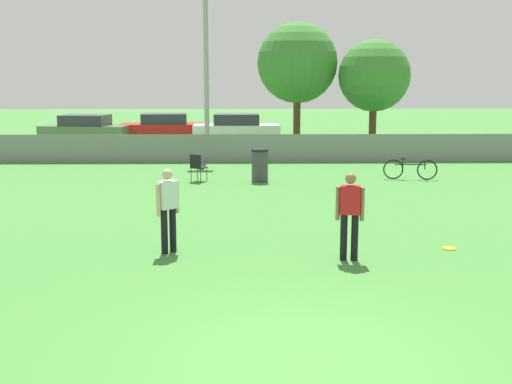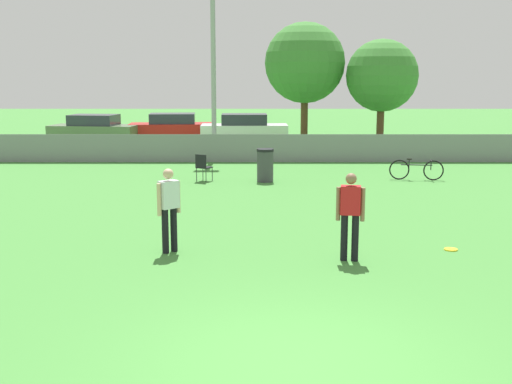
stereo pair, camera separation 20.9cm
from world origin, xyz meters
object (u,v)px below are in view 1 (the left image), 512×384
(light_pole, at_px, (206,33))
(folding_chair_sideline, at_px, (197,166))
(frisbee_disc, at_px, (449,248))
(parked_car_olive, at_px, (86,129))
(bicycle_sideline, at_px, (410,169))
(player_receiver_white, at_px, (168,205))
(player_defender_red, at_px, (350,211))
(tree_near_pole, at_px, (297,63))
(parked_car_red, at_px, (165,127))
(trash_bin, at_px, (260,165))
(parked_car_white, at_px, (236,129))
(tree_far_right, at_px, (374,76))

(light_pole, xyz_separation_m, folding_chair_sideline, (0.04, -6.37, -4.56))
(frisbee_disc, bearing_deg, light_pole, 110.75)
(parked_car_olive, bearing_deg, frisbee_disc, -52.00)
(bicycle_sideline, bearing_deg, player_receiver_white, -119.97)
(frisbee_disc, bearing_deg, player_defender_red, -161.02)
(tree_near_pole, relative_size, parked_car_olive, 1.24)
(player_defender_red, distance_m, parked_car_red, 23.27)
(parked_car_olive, bearing_deg, trash_bin, -47.66)
(frisbee_disc, height_order, trash_bin, trash_bin)
(light_pole, xyz_separation_m, trash_bin, (2.05, -6.41, -4.54))
(player_defender_red, bearing_deg, tree_near_pole, 97.45)
(parked_car_red, bearing_deg, parked_car_white, -19.60)
(parked_car_olive, xyz_separation_m, parked_car_red, (3.88, 1.07, 0.01))
(light_pole, relative_size, trash_bin, 8.16)
(light_pole, distance_m, tree_near_pole, 4.57)
(frisbee_disc, bearing_deg, tree_near_pole, 95.62)
(tree_near_pole, bearing_deg, tree_far_right, -12.82)
(folding_chair_sideline, bearing_deg, parked_car_red, -49.40)
(light_pole, height_order, folding_chair_sideline, light_pole)
(player_receiver_white, bearing_deg, parked_car_white, 44.35)
(parked_car_red, bearing_deg, frisbee_disc, -73.39)
(light_pole, relative_size, bicycle_sideline, 4.97)
(player_defender_red, bearing_deg, player_receiver_white, 179.30)
(tree_far_right, height_order, parked_car_olive, tree_far_right)
(frisbee_disc, xyz_separation_m, parked_car_white, (-4.41, 20.68, 0.68))
(player_defender_red, xyz_separation_m, parked_car_red, (-6.11, 22.46, -0.24))
(trash_bin, bearing_deg, player_defender_red, -81.02)
(parked_car_red, bearing_deg, tree_near_pole, -41.47)
(bicycle_sideline, bearing_deg, light_pole, 147.25)
(parked_car_olive, xyz_separation_m, parked_car_white, (7.67, 0.01, 0.02))
(parked_car_white, bearing_deg, tree_near_pole, -56.15)
(player_receiver_white, xyz_separation_m, trash_bin, (1.95, 8.42, -0.40))
(parked_car_red, xyz_separation_m, parked_car_white, (3.80, -1.06, 0.01))
(player_defender_red, height_order, bicycle_sideline, player_defender_red)
(player_defender_red, height_order, parked_car_white, player_defender_red)
(light_pole, relative_size, player_receiver_white, 5.30)
(player_receiver_white, relative_size, player_defender_red, 1.00)
(player_defender_red, bearing_deg, frisbee_disc, 27.90)
(player_defender_red, bearing_deg, light_pole, 111.61)
(player_receiver_white, xyz_separation_m, player_defender_red, (3.38, -0.57, 0.00))
(tree_far_right, bearing_deg, parked_car_red, 149.63)
(light_pole, bearing_deg, bicycle_sideline, -41.11)
(parked_car_olive, height_order, parked_car_red, same)
(player_defender_red, xyz_separation_m, parked_car_white, (-2.31, 21.40, -0.23))
(player_receiver_white, height_order, parked_car_olive, player_receiver_white)
(trash_bin, bearing_deg, parked_car_olive, 124.63)
(light_pole, xyz_separation_m, bicycle_sideline, (6.99, -6.10, -4.73))
(tree_near_pole, height_order, player_receiver_white, tree_near_pole)
(tree_near_pole, bearing_deg, player_receiver_white, -102.77)
(frisbee_disc, bearing_deg, bicycle_sideline, 80.54)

